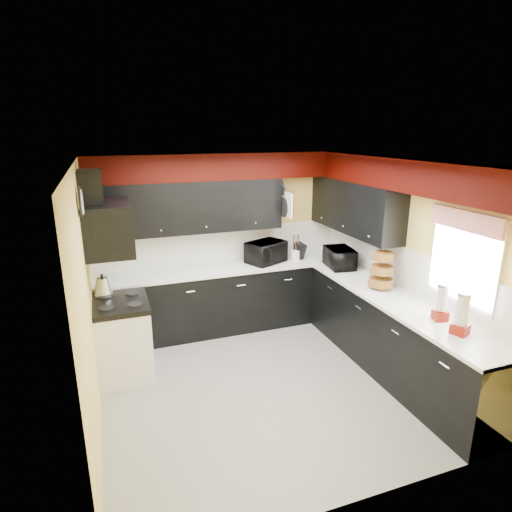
{
  "coord_description": "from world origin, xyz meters",
  "views": [
    {
      "loc": [
        -1.58,
        -4.04,
        2.8
      ],
      "look_at": [
        0.18,
        0.83,
        1.27
      ],
      "focal_mm": 30.0,
      "sensor_mm": 36.0,
      "label": 1
    }
  ],
  "objects_px": {
    "toaster_oven": "(266,252)",
    "microwave": "(340,258)",
    "knife_block": "(299,251)",
    "kettle": "(103,286)",
    "utensil_crock": "(296,255)"
  },
  "relations": [
    {
      "from": "toaster_oven",
      "to": "microwave",
      "type": "height_order",
      "value": "toaster_oven"
    },
    {
      "from": "knife_block",
      "to": "kettle",
      "type": "relative_size",
      "value": 1.1
    },
    {
      "from": "utensil_crock",
      "to": "kettle",
      "type": "xyz_separation_m",
      "value": [
        -2.71,
        -0.43,
        0.01
      ]
    },
    {
      "from": "microwave",
      "to": "utensil_crock",
      "type": "relative_size",
      "value": 3.25
    },
    {
      "from": "knife_block",
      "to": "kettle",
      "type": "distance_m",
      "value": 2.8
    },
    {
      "from": "utensil_crock",
      "to": "toaster_oven",
      "type": "bearing_deg",
      "value": 175.3
    },
    {
      "from": "knife_block",
      "to": "kettle",
      "type": "bearing_deg",
      "value": 164.46
    },
    {
      "from": "microwave",
      "to": "utensil_crock",
      "type": "height_order",
      "value": "microwave"
    },
    {
      "from": "toaster_oven",
      "to": "knife_block",
      "type": "distance_m",
      "value": 0.51
    },
    {
      "from": "microwave",
      "to": "knife_block",
      "type": "xyz_separation_m",
      "value": [
        -0.37,
        0.54,
        -0.01
      ]
    },
    {
      "from": "toaster_oven",
      "to": "knife_block",
      "type": "relative_size",
      "value": 2.15
    },
    {
      "from": "toaster_oven",
      "to": "kettle",
      "type": "bearing_deg",
      "value": 167.27
    },
    {
      "from": "knife_block",
      "to": "toaster_oven",
      "type": "bearing_deg",
      "value": 152.38
    },
    {
      "from": "utensil_crock",
      "to": "kettle",
      "type": "relative_size",
      "value": 0.67
    },
    {
      "from": "utensil_crock",
      "to": "knife_block",
      "type": "height_order",
      "value": "knife_block"
    }
  ]
}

